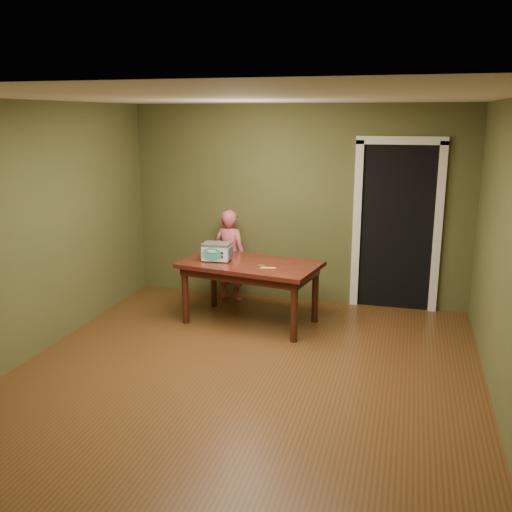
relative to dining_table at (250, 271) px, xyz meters
name	(u,v)px	position (x,y,z in m)	size (l,w,h in m)	color
floor	(243,376)	(0.34, -1.45, -0.65)	(5.00, 5.00, 0.00)	brown
room_shell	(242,201)	(0.34, -1.45, 1.06)	(4.52, 5.02, 2.61)	brown
doorway	(397,224)	(1.64, 1.33, 0.41)	(1.10, 0.66, 2.25)	black
dining_table	(250,271)	(0.00, 0.00, 0.00)	(1.73, 1.16, 0.75)	#3C120D
toy_oven	(217,251)	(-0.41, -0.01, 0.22)	(0.36, 0.26, 0.22)	#4C4F54
baking_pan	(261,266)	(0.18, -0.16, 0.11)	(0.10, 0.10, 0.02)	silver
spatula	(268,268)	(0.26, -0.19, 0.10)	(0.18, 0.03, 0.01)	#FFF86E
child	(230,256)	(-0.50, 0.75, -0.03)	(0.45, 0.30, 1.25)	#CC5466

